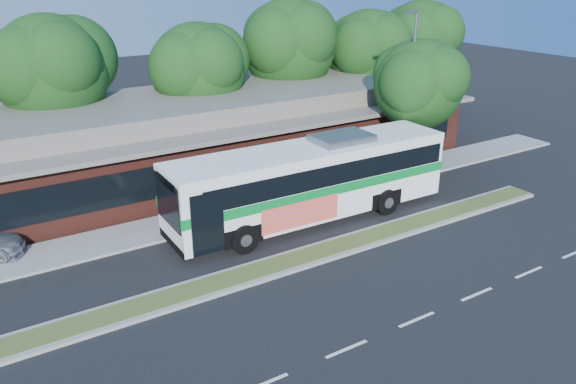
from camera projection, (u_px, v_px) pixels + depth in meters
name	position (u px, v px, depth m)	size (l,w,h in m)	color
ground	(330.00, 259.00, 23.05)	(120.00, 120.00, 0.00)	black
median_strip	(322.00, 252.00, 23.49)	(26.00, 1.10, 0.15)	#495223
sidewalk	(255.00, 206.00, 28.06)	(44.00, 2.60, 0.12)	gray
plaza_building	(199.00, 135.00, 32.47)	(33.20, 11.20, 4.45)	#56231B
lamp_post	(410.00, 90.00, 30.63)	(0.93, 0.18, 9.07)	slate
tree_bg_b	(59.00, 67.00, 30.23)	(6.69, 6.00, 9.00)	black
tree_bg_c	(203.00, 67.00, 33.55)	(6.24, 5.60, 8.26)	black
tree_bg_d	(293.00, 43.00, 37.51)	(6.91, 6.20, 9.37)	black
tree_bg_e	(372.00, 49.00, 39.90)	(6.47, 5.80, 8.50)	black
tree_bg_f	(423.00, 37.00, 43.52)	(6.69, 6.00, 8.92)	black
transit_bus	(312.00, 176.00, 26.02)	(13.93, 3.42, 3.89)	white
sidewalk_tree	(422.00, 82.00, 31.24)	(5.56, 4.99, 7.60)	black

